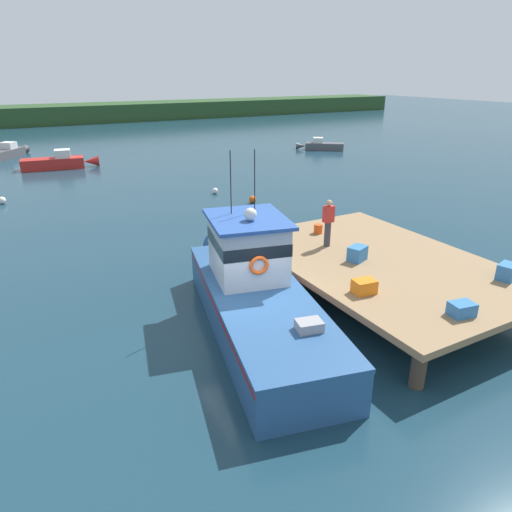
{
  "coord_description": "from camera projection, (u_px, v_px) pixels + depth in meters",
  "views": [
    {
      "loc": [
        -5.39,
        -10.1,
        6.84
      ],
      "look_at": [
        1.2,
        1.79,
        1.4
      ],
      "focal_mm": 32.61,
      "sensor_mm": 36.0,
      "label": 1
    }
  ],
  "objects": [
    {
      "name": "main_fishing_boat",
      "position": [
        254.0,
        291.0,
        13.22
      ],
      "size": [
        4.26,
        9.96,
        4.8
      ],
      "color": "#285184",
      "rests_on": "ground"
    },
    {
      "name": "crate_single_far",
      "position": [
        357.0,
        253.0,
        14.74
      ],
      "size": [
        0.72,
        0.63,
        0.47
      ],
      "primitive_type": "cube",
      "rotation": [
        0.0,
        0.0,
        0.37
      ],
      "color": "#3370B2",
      "rests_on": "dock"
    },
    {
      "name": "mooring_buoy_channel_marker",
      "position": [
        215.0,
        191.0,
        27.64
      ],
      "size": [
        0.35,
        0.35,
        0.35
      ],
      "primitive_type": "sphere",
      "color": "silver",
      "rests_on": "ground"
    },
    {
      "name": "crate_stack_mid_dock",
      "position": [
        462.0,
        309.0,
        11.45
      ],
      "size": [
        0.67,
        0.54,
        0.34
      ],
      "primitive_type": "cube",
      "rotation": [
        0.0,
        0.0,
        -0.17
      ],
      "color": "#3370B2",
      "rests_on": "dock"
    },
    {
      "name": "dock",
      "position": [
        381.0,
        263.0,
        14.93
      ],
      "size": [
        6.0,
        9.0,
        1.2
      ],
      "color": "#4C3D2D",
      "rests_on": "ground"
    },
    {
      "name": "crate_single_by_cleat",
      "position": [
        364.0,
        286.0,
        12.6
      ],
      "size": [
        0.65,
        0.52,
        0.38
      ],
      "primitive_type": "cube",
      "rotation": [
        0.0,
        0.0,
        -0.14
      ],
      "color": "orange",
      "rests_on": "dock"
    },
    {
      "name": "bait_bucket",
      "position": [
        318.0,
        229.0,
        17.25
      ],
      "size": [
        0.32,
        0.32,
        0.34
      ],
      "primitive_type": "cylinder",
      "color": "#E04C19",
      "rests_on": "dock"
    },
    {
      "name": "moored_boat_near_channel",
      "position": [
        7.0,
        153.0,
        38.86
      ],
      "size": [
        3.77,
        4.56,
        1.26
      ],
      "color": "#4C4C51",
      "rests_on": "ground"
    },
    {
      "name": "crate_stack_near_edge",
      "position": [
        507.0,
        272.0,
        13.42
      ],
      "size": [
        0.7,
        0.59,
        0.47
      ],
      "primitive_type": "cube",
      "rotation": [
        0.0,
        0.0,
        0.28
      ],
      "color": "#3370B2",
      "rests_on": "dock"
    },
    {
      "name": "deckhand_by_the_boat",
      "position": [
        328.0,
        222.0,
        15.75
      ],
      "size": [
        0.36,
        0.22,
        1.63
      ],
      "color": "#383842",
      "rests_on": "dock"
    },
    {
      "name": "moored_boat_far_right",
      "position": [
        321.0,
        146.0,
        42.9
      ],
      "size": [
        3.97,
        3.31,
        1.1
      ],
      "color": "#4C4C51",
      "rests_on": "ground"
    },
    {
      "name": "mooring_buoy_spare_mooring",
      "position": [
        2.0,
        200.0,
        25.51
      ],
      "size": [
        0.41,
        0.41,
        0.41
      ],
      "primitive_type": "sphere",
      "color": "silver",
      "rests_on": "ground"
    },
    {
      "name": "far_shoreline",
      "position": [
        33.0,
        115.0,
        63.06
      ],
      "size": [
        120.0,
        8.0,
        2.4
      ],
      "primitive_type": "cube",
      "color": "#284723",
      "rests_on": "ground"
    },
    {
      "name": "moored_boat_mid_harbor",
      "position": [
        58.0,
        162.0,
        34.66
      ],
      "size": [
        5.54,
        1.98,
        1.38
      ],
      "color": "red",
      "rests_on": "ground"
    },
    {
      "name": "mooring_buoy_inshore",
      "position": [
        253.0,
        199.0,
        25.71
      ],
      "size": [
        0.41,
        0.41,
        0.41
      ],
      "primitive_type": "sphere",
      "color": "#EA5B19",
      "rests_on": "ground"
    },
    {
      "name": "ground_plane",
      "position": [
        250.0,
        330.0,
        13.17
      ],
      "size": [
        200.0,
        200.0,
        0.0
      ],
      "primitive_type": "plane",
      "color": "#193847"
    }
  ]
}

